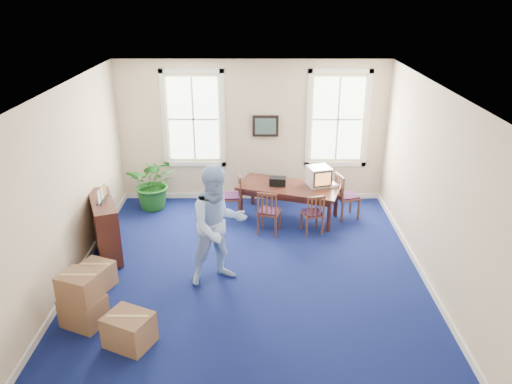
{
  "coord_description": "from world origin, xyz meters",
  "views": [
    {
      "loc": [
        0.14,
        -7.57,
        4.67
      ],
      "look_at": [
        0.1,
        0.6,
        1.25
      ],
      "focal_mm": 35.0,
      "sensor_mm": 36.0,
      "label": 1
    }
  ],
  "objects_px": {
    "chair_near_left": "(269,211)",
    "potted_plant": "(154,183)",
    "man": "(218,226)",
    "conference_table": "(289,201)",
    "credenza": "(105,227)",
    "cardboard_boxes": "(99,294)",
    "crt_tv": "(319,176)"
  },
  "relations": [
    {
      "from": "potted_plant",
      "to": "cardboard_boxes",
      "type": "bearing_deg",
      "value": -90.52
    },
    {
      "from": "conference_table",
      "to": "cardboard_boxes",
      "type": "distance_m",
      "value": 4.68
    },
    {
      "from": "conference_table",
      "to": "potted_plant",
      "type": "distance_m",
      "value": 3.01
    },
    {
      "from": "credenza",
      "to": "potted_plant",
      "type": "bearing_deg",
      "value": 53.22
    },
    {
      "from": "cardboard_boxes",
      "to": "man",
      "type": "bearing_deg",
      "value": 33.14
    },
    {
      "from": "man",
      "to": "potted_plant",
      "type": "distance_m",
      "value": 3.4
    },
    {
      "from": "cardboard_boxes",
      "to": "chair_near_left",
      "type": "bearing_deg",
      "value": 48.17
    },
    {
      "from": "credenza",
      "to": "potted_plant",
      "type": "relative_size",
      "value": 1.12
    },
    {
      "from": "conference_table",
      "to": "man",
      "type": "xyz_separation_m",
      "value": [
        -1.31,
        -2.48,
        0.66
      ]
    },
    {
      "from": "cardboard_boxes",
      "to": "potted_plant",
      "type": "bearing_deg",
      "value": 89.48
    },
    {
      "from": "crt_tv",
      "to": "cardboard_boxes",
      "type": "distance_m",
      "value": 5.16
    },
    {
      "from": "chair_near_left",
      "to": "man",
      "type": "relative_size",
      "value": 0.45
    },
    {
      "from": "crt_tv",
      "to": "potted_plant",
      "type": "height_order",
      "value": "potted_plant"
    },
    {
      "from": "crt_tv",
      "to": "cardboard_boxes",
      "type": "relative_size",
      "value": 0.31
    },
    {
      "from": "conference_table",
      "to": "cardboard_boxes",
      "type": "height_order",
      "value": "cardboard_boxes"
    },
    {
      "from": "conference_table",
      "to": "man",
      "type": "distance_m",
      "value": 2.89
    },
    {
      "from": "crt_tv",
      "to": "credenza",
      "type": "bearing_deg",
      "value": -174.98
    },
    {
      "from": "conference_table",
      "to": "crt_tv",
      "type": "xyz_separation_m",
      "value": [
        0.62,
        0.05,
        0.56
      ]
    },
    {
      "from": "man",
      "to": "potted_plant",
      "type": "height_order",
      "value": "man"
    },
    {
      "from": "chair_near_left",
      "to": "credenza",
      "type": "distance_m",
      "value": 3.16
    },
    {
      "from": "crt_tv",
      "to": "man",
      "type": "distance_m",
      "value": 3.19
    },
    {
      "from": "conference_table",
      "to": "potted_plant",
      "type": "relative_size",
      "value": 1.75
    },
    {
      "from": "credenza",
      "to": "conference_table",
      "type": "bearing_deg",
      "value": 1.74
    },
    {
      "from": "man",
      "to": "cardboard_boxes",
      "type": "height_order",
      "value": "man"
    },
    {
      "from": "chair_near_left",
      "to": "potted_plant",
      "type": "bearing_deg",
      "value": -9.12
    },
    {
      "from": "conference_table",
      "to": "credenza",
      "type": "height_order",
      "value": "credenza"
    },
    {
      "from": "crt_tv",
      "to": "potted_plant",
      "type": "xyz_separation_m",
      "value": [
        -3.59,
        0.41,
        -0.32
      ]
    },
    {
      "from": "conference_table",
      "to": "credenza",
      "type": "xyz_separation_m",
      "value": [
        -3.47,
        -1.58,
        0.17
      ]
    },
    {
      "from": "potted_plant",
      "to": "man",
      "type": "bearing_deg",
      "value": -60.62
    },
    {
      "from": "potted_plant",
      "to": "cardboard_boxes",
      "type": "distance_m",
      "value": 4.05
    },
    {
      "from": "conference_table",
      "to": "man",
      "type": "bearing_deg",
      "value": -98.63
    },
    {
      "from": "man",
      "to": "cardboard_boxes",
      "type": "distance_m",
      "value": 2.1
    }
  ]
}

